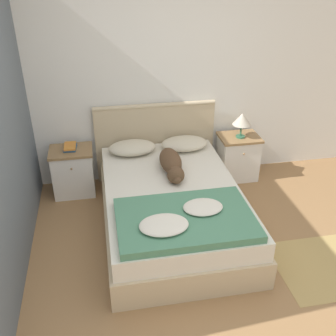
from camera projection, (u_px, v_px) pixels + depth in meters
ground_plane at (190, 296)px, 3.32m from camera, size 16.00×16.00×0.00m
wall_back at (151, 77)px, 4.53m from camera, size 9.00×0.06×2.55m
wall_side_left at (5, 121)px, 3.37m from camera, size 0.06×3.10×2.55m
bed at (172, 207)px, 4.06m from camera, size 1.38×2.09×0.48m
headboard at (155, 140)px, 4.84m from camera, size 1.46×0.06×0.98m
nightstand_left at (73, 171)px, 4.61m from camera, size 0.49×0.40×0.57m
nightstand_right at (238, 157)px, 4.94m from camera, size 0.49×0.40×0.57m
pillow_left at (132, 148)px, 4.56m from camera, size 0.55×0.36×0.14m
pillow_right at (184, 143)px, 4.65m from camera, size 0.55×0.36×0.14m
quilt at (184, 219)px, 3.39m from camera, size 1.19×0.78×0.12m
dog at (172, 164)px, 4.16m from camera, size 0.23×0.73×0.20m
book_stack at (70, 147)px, 4.49m from camera, size 0.15×0.22×0.05m
table_lamp at (242, 120)px, 4.67m from camera, size 0.22×0.22×0.31m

